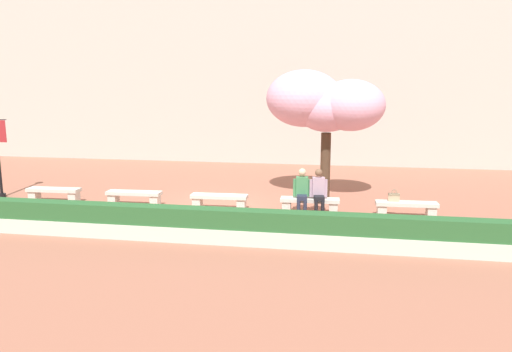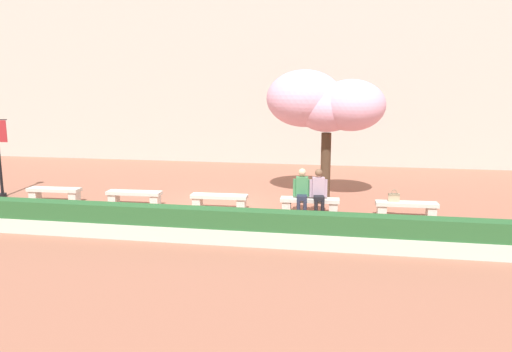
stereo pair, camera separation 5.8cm
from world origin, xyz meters
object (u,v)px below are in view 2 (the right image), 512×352
(stone_bench_west_end, at_px, (54,193))
(stone_bench_east_end, at_px, (406,207))
(stone_bench_center, at_px, (219,200))
(cherry_tree_main, at_px, (324,103))
(person_seated_left, at_px, (302,190))
(stone_bench_near_west, at_px, (134,196))
(stone_bench_near_east, at_px, (310,203))
(person_seated_right, at_px, (319,190))
(handbag, at_px, (394,197))

(stone_bench_west_end, xyz_separation_m, stone_bench_east_end, (10.55, 0.00, 0.00))
(stone_bench_center, distance_m, cherry_tree_main, 4.55)
(person_seated_left, bearing_deg, stone_bench_west_end, 179.60)
(stone_bench_east_end, bearing_deg, stone_bench_center, 180.00)
(stone_bench_near_west, distance_m, cherry_tree_main, 6.54)
(stone_bench_east_end, bearing_deg, cherry_tree_main, 137.07)
(stone_bench_near_east, relative_size, person_seated_right, 1.29)
(stone_bench_near_west, height_order, handbag, handbag)
(stone_bench_center, relative_size, person_seated_right, 1.29)
(stone_bench_east_end, height_order, cherry_tree_main, cherry_tree_main)
(handbag, bearing_deg, stone_bench_near_west, -179.87)
(person_seated_right, xyz_separation_m, handbag, (2.05, 0.07, -0.12))
(stone_bench_center, relative_size, stone_bench_east_end, 1.00)
(person_seated_right, height_order, handbag, person_seated_right)
(person_seated_left, xyz_separation_m, person_seated_right, (0.46, 0.00, 0.00))
(person_seated_left, height_order, cherry_tree_main, cherry_tree_main)
(stone_bench_near_east, height_order, handbag, handbag)
(stone_bench_near_east, relative_size, cherry_tree_main, 0.41)
(stone_bench_center, bearing_deg, stone_bench_west_end, 180.00)
(stone_bench_near_east, relative_size, stone_bench_east_end, 1.00)
(stone_bench_east_end, distance_m, handbag, 0.44)
(cherry_tree_main, bearing_deg, stone_bench_center, -141.83)
(stone_bench_west_end, height_order, stone_bench_near_east, same)
(stone_bench_near_east, xyz_separation_m, person_seated_right, (0.24, -0.05, 0.40))
(stone_bench_near_east, height_order, person_seated_left, person_seated_left)
(stone_bench_west_end, bearing_deg, stone_bench_near_west, 0.00)
(stone_bench_east_end, xyz_separation_m, person_seated_left, (-2.86, -0.05, 0.40))
(handbag, bearing_deg, cherry_tree_main, 132.89)
(stone_bench_center, height_order, handbag, handbag)
(stone_bench_west_end, distance_m, stone_bench_near_east, 7.92)
(stone_bench_west_end, relative_size, person_seated_left, 1.29)
(stone_bench_west_end, xyz_separation_m, stone_bench_center, (5.28, 0.00, 0.00))
(stone_bench_center, height_order, stone_bench_east_end, same)
(person_seated_right, distance_m, handbag, 2.06)
(person_seated_left, xyz_separation_m, handbag, (2.52, 0.07, -0.12))
(person_seated_left, bearing_deg, handbag, 1.61)
(stone_bench_west_end, distance_m, handbag, 10.21)
(stone_bench_near_west, height_order, person_seated_left, person_seated_left)
(stone_bench_center, bearing_deg, stone_bench_near_east, 0.00)
(cherry_tree_main, bearing_deg, person_seated_right, -89.52)
(stone_bench_center, relative_size, stone_bench_near_east, 1.00)
(stone_bench_near_east, height_order, cherry_tree_main, cherry_tree_main)
(stone_bench_west_end, relative_size, cherry_tree_main, 0.41)
(stone_bench_near_west, relative_size, person_seated_right, 1.29)
(stone_bench_west_end, bearing_deg, stone_bench_east_end, 0.00)
(stone_bench_near_west, height_order, stone_bench_near_east, same)
(stone_bench_near_west, relative_size, person_seated_left, 1.29)
(stone_bench_west_end, height_order, cherry_tree_main, cherry_tree_main)
(stone_bench_west_end, relative_size, handbag, 4.92)
(stone_bench_east_end, relative_size, person_seated_left, 1.29)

